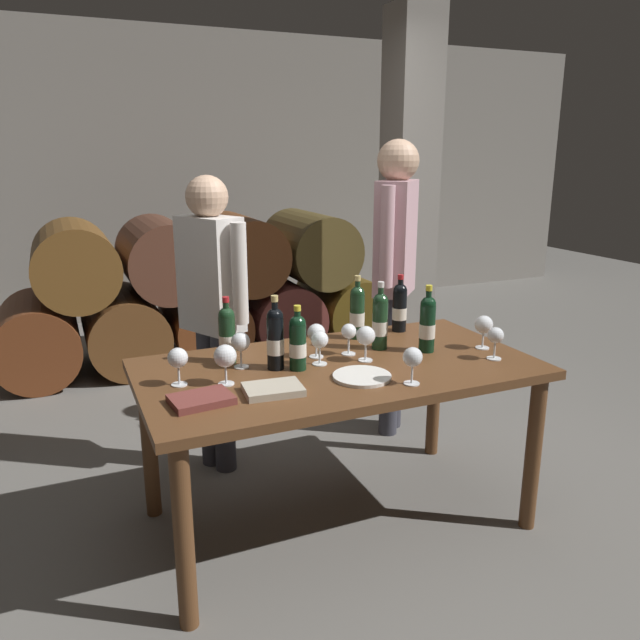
# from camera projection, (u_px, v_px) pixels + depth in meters

# --- Properties ---
(ground_plane) EXTENTS (14.00, 14.00, 0.00)m
(ground_plane) POSITION_uv_depth(u_px,v_px,m) (337.00, 519.00, 2.88)
(ground_plane) COLOR #66635E
(cellar_back_wall) EXTENTS (10.00, 0.24, 2.80)m
(cellar_back_wall) POSITION_uv_depth(u_px,v_px,m) (162.00, 176.00, 6.22)
(cellar_back_wall) COLOR gray
(cellar_back_wall) RESTS_ON ground_plane
(barrel_stack) EXTENTS (3.12, 0.90, 1.15)m
(barrel_stack) POSITION_uv_depth(u_px,v_px,m) (203.00, 292.00, 5.04)
(barrel_stack) COLOR #613017
(barrel_stack) RESTS_ON ground_plane
(stone_pillar) EXTENTS (0.32, 0.32, 2.60)m
(stone_pillar) POSITION_uv_depth(u_px,v_px,m) (408.00, 201.00, 4.45)
(stone_pillar) COLOR gray
(stone_pillar) RESTS_ON ground_plane
(dining_table) EXTENTS (1.70, 0.90, 0.76)m
(dining_table) POSITION_uv_depth(u_px,v_px,m) (338.00, 384.00, 2.70)
(dining_table) COLOR brown
(dining_table) RESTS_ON ground_plane
(wine_bottle_0) EXTENTS (0.07, 0.07, 0.32)m
(wine_bottle_0) POSITION_uv_depth(u_px,v_px,m) (275.00, 338.00, 2.60)
(wine_bottle_0) COLOR black
(wine_bottle_0) RESTS_ON dining_table
(wine_bottle_1) EXTENTS (0.07, 0.07, 0.28)m
(wine_bottle_1) POSITION_uv_depth(u_px,v_px,m) (298.00, 342.00, 2.59)
(wine_bottle_1) COLOR black
(wine_bottle_1) RESTS_ON dining_table
(wine_bottle_2) EXTENTS (0.07, 0.07, 0.32)m
(wine_bottle_2) POSITION_uv_depth(u_px,v_px,m) (380.00, 320.00, 2.86)
(wine_bottle_2) COLOR #19381E
(wine_bottle_2) RESTS_ON dining_table
(wine_bottle_3) EXTENTS (0.07, 0.07, 0.31)m
(wine_bottle_3) POSITION_uv_depth(u_px,v_px,m) (357.00, 312.00, 3.03)
(wine_bottle_3) COLOR #19381E
(wine_bottle_3) RESTS_ON dining_table
(wine_bottle_4) EXTENTS (0.07, 0.07, 0.29)m
(wine_bottle_4) POSITION_uv_depth(u_px,v_px,m) (227.00, 334.00, 2.68)
(wine_bottle_4) COLOR #19381E
(wine_bottle_4) RESTS_ON dining_table
(wine_bottle_5) EXTENTS (0.07, 0.07, 0.29)m
(wine_bottle_5) POSITION_uv_depth(u_px,v_px,m) (400.00, 307.00, 3.15)
(wine_bottle_5) COLOR black
(wine_bottle_5) RESTS_ON dining_table
(wine_bottle_6) EXTENTS (0.07, 0.07, 0.31)m
(wine_bottle_6) POSITION_uv_depth(u_px,v_px,m) (427.00, 323.00, 2.82)
(wine_bottle_6) COLOR black
(wine_bottle_6) RESTS_ON dining_table
(wine_glass_0) EXTENTS (0.07, 0.07, 0.15)m
(wine_glass_0) POSITION_uv_depth(u_px,v_px,m) (496.00, 337.00, 2.72)
(wine_glass_0) COLOR white
(wine_glass_0) RESTS_ON dining_table
(wine_glass_1) EXTENTS (0.08, 0.08, 0.16)m
(wine_glass_1) POSITION_uv_depth(u_px,v_px,m) (366.00, 337.00, 2.70)
(wine_glass_1) COLOR white
(wine_glass_1) RESTS_ON dining_table
(wine_glass_2) EXTENTS (0.08, 0.08, 0.15)m
(wine_glass_2) POSITION_uv_depth(u_px,v_px,m) (178.00, 359.00, 2.42)
(wine_glass_2) COLOR white
(wine_glass_2) RESTS_ON dining_table
(wine_glass_3) EXTENTS (0.08, 0.08, 0.16)m
(wine_glass_3) POSITION_uv_depth(u_px,v_px,m) (484.00, 325.00, 2.87)
(wine_glass_3) COLOR white
(wine_glass_3) RESTS_ON dining_table
(wine_glass_4) EXTENTS (0.08, 0.08, 0.15)m
(wine_glass_4) POSITION_uv_depth(u_px,v_px,m) (413.00, 358.00, 2.43)
(wine_glass_4) COLOR white
(wine_glass_4) RESTS_ON dining_table
(wine_glass_5) EXTENTS (0.08, 0.08, 0.16)m
(wine_glass_5) POSITION_uv_depth(u_px,v_px,m) (241.00, 343.00, 2.62)
(wine_glass_5) COLOR white
(wine_glass_5) RESTS_ON dining_table
(wine_glass_6) EXTENTS (0.08, 0.08, 0.15)m
(wine_glass_6) POSITION_uv_depth(u_px,v_px,m) (320.00, 341.00, 2.66)
(wine_glass_6) COLOR white
(wine_glass_6) RESTS_ON dining_table
(wine_glass_7) EXTENTS (0.09, 0.09, 0.16)m
(wine_glass_7) POSITION_uv_depth(u_px,v_px,m) (225.00, 357.00, 2.42)
(wine_glass_7) COLOR white
(wine_glass_7) RESTS_ON dining_table
(wine_glass_8) EXTENTS (0.08, 0.08, 0.15)m
(wine_glass_8) POSITION_uv_depth(u_px,v_px,m) (316.00, 334.00, 2.75)
(wine_glass_8) COLOR white
(wine_glass_8) RESTS_ON dining_table
(wine_glass_9) EXTENTS (0.07, 0.07, 0.14)m
(wine_glass_9) POSITION_uv_depth(u_px,v_px,m) (349.00, 333.00, 2.79)
(wine_glass_9) COLOR white
(wine_glass_9) RESTS_ON dining_table
(tasting_notebook) EXTENTS (0.23, 0.18, 0.03)m
(tasting_notebook) POSITION_uv_depth(u_px,v_px,m) (273.00, 389.00, 2.37)
(tasting_notebook) COLOR #B2A893
(tasting_notebook) RESTS_ON dining_table
(leather_ledger) EXTENTS (0.24, 0.18, 0.03)m
(leather_ledger) POSITION_uv_depth(u_px,v_px,m) (201.00, 399.00, 2.27)
(leather_ledger) COLOR brown
(leather_ledger) RESTS_ON dining_table
(serving_plate) EXTENTS (0.24, 0.24, 0.01)m
(serving_plate) POSITION_uv_depth(u_px,v_px,m) (362.00, 376.00, 2.52)
(serving_plate) COLOR white
(serving_plate) RESTS_ON dining_table
(sommelier_presenting) EXTENTS (0.36, 0.38, 1.72)m
(sommelier_presenting) POSITION_uv_depth(u_px,v_px,m) (395.00, 261.00, 3.54)
(sommelier_presenting) COLOR #383842
(sommelier_presenting) RESTS_ON ground_plane
(taster_seated_left) EXTENTS (0.31, 0.45, 1.54)m
(taster_seated_left) POSITION_uv_depth(u_px,v_px,m) (212.00, 300.00, 3.13)
(taster_seated_left) COLOR #383842
(taster_seated_left) RESTS_ON ground_plane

